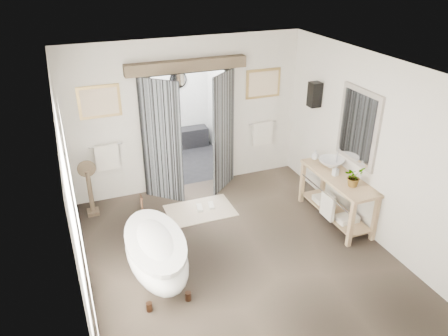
# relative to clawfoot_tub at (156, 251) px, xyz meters

# --- Properties ---
(ground_plane) EXTENTS (5.00, 5.00, 0.00)m
(ground_plane) POSITION_rel_clawfoot_tub_xyz_m (1.26, -0.03, -0.43)
(ground_plane) COLOR brown
(room_shell) EXTENTS (4.52, 5.02, 2.91)m
(room_shell) POSITION_rel_clawfoot_tub_xyz_m (1.22, -0.14, 1.43)
(room_shell) COLOR beige
(room_shell) RESTS_ON ground_plane
(shower_room) EXTENTS (2.22, 2.01, 2.51)m
(shower_room) POSITION_rel_clawfoot_tub_xyz_m (1.26, 3.97, 0.47)
(shower_room) COLOR black
(shower_room) RESTS_ON ground_plane
(back_wall_dressing) EXTENTS (3.82, 0.68, 2.52)m
(back_wall_dressing) POSITION_rel_clawfoot_tub_xyz_m (1.26, 2.29, 1.13)
(back_wall_dressing) COLOR black
(back_wall_dressing) RESTS_ON ground_plane
(clawfoot_tub) EXTENTS (0.81, 1.81, 0.88)m
(clawfoot_tub) POSITION_rel_clawfoot_tub_xyz_m (0.00, 0.00, 0.00)
(clawfoot_tub) COLOR #3A2417
(clawfoot_tub) RESTS_ON ground_plane
(vanity) EXTENTS (0.57, 1.60, 0.85)m
(vanity) POSITION_rel_clawfoot_tub_xyz_m (3.21, 0.32, 0.07)
(vanity) COLOR tan
(vanity) RESTS_ON ground_plane
(pedestal_mirror) EXTENTS (0.31, 0.20, 1.06)m
(pedestal_mirror) POSITION_rel_clawfoot_tub_xyz_m (-0.68, 2.04, 0.02)
(pedestal_mirror) COLOR #4C402F
(pedestal_mirror) RESTS_ON ground_plane
(rug) EXTENTS (1.20, 0.81, 0.01)m
(rug) POSITION_rel_clawfoot_tub_xyz_m (1.13, 1.43, -0.43)
(rug) COLOR beige
(rug) RESTS_ON ground_plane
(slippers) EXTENTS (0.36, 0.25, 0.05)m
(slippers) POSITION_rel_clawfoot_tub_xyz_m (1.25, 1.47, -0.39)
(slippers) COLOR white
(slippers) RESTS_ON rug
(basin) EXTENTS (0.46, 0.46, 0.15)m
(basin) POSITION_rel_clawfoot_tub_xyz_m (3.29, 0.67, 0.49)
(basin) COLOR white
(basin) RESTS_ON vanity
(plant) EXTENTS (0.36, 0.33, 0.33)m
(plant) POSITION_rel_clawfoot_tub_xyz_m (3.24, -0.03, 0.58)
(plant) COLOR gray
(plant) RESTS_ON vanity
(soap_bottle_a) EXTENTS (0.09, 0.10, 0.18)m
(soap_bottle_a) POSITION_rel_clawfoot_tub_xyz_m (3.19, 0.37, 0.51)
(soap_bottle_a) COLOR gray
(soap_bottle_a) RESTS_ON vanity
(soap_bottle_b) EXTENTS (0.17, 0.17, 0.18)m
(soap_bottle_b) POSITION_rel_clawfoot_tub_xyz_m (3.21, 1.05, 0.51)
(soap_bottle_b) COLOR gray
(soap_bottle_b) RESTS_ON vanity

